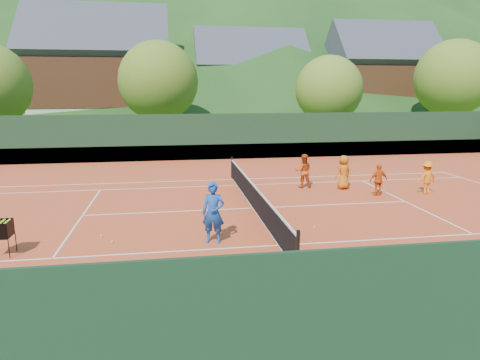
{
  "coord_description": "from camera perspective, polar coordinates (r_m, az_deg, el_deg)",
  "views": [
    {
      "loc": [
        -3.04,
        -15.81,
        4.58
      ],
      "look_at": [
        -0.53,
        0.0,
        1.16
      ],
      "focal_mm": 32.0,
      "sensor_mm": 36.0,
      "label": 1
    }
  ],
  "objects": [
    {
      "name": "ground",
      "position": [
        16.74,
        1.78,
        -3.83
      ],
      "size": [
        400.0,
        400.0,
        0.0
      ],
      "primitive_type": "plane",
      "color": "#2C4D18",
      "rests_on": "ground"
    },
    {
      "name": "clay_court",
      "position": [
        16.74,
        1.78,
        -3.8
      ],
      "size": [
        40.0,
        24.0,
        0.02
      ],
      "primitive_type": "cube",
      "color": "#BE401E",
      "rests_on": "ground"
    },
    {
      "name": "coach",
      "position": [
        12.85,
        -3.57,
        -4.37
      ],
      "size": [
        0.78,
        0.63,
        1.86
      ],
      "primitive_type": "imported",
      "rotation": [
        0.0,
        0.0,
        -0.31
      ],
      "color": "#17469A",
      "rests_on": "clay_court"
    },
    {
      "name": "student_a",
      "position": [
        20.26,
        8.45,
        1.21
      ],
      "size": [
        0.85,
        0.7,
        1.59
      ],
      "primitive_type": "imported",
      "rotation": [
        0.0,
        0.0,
        3.01
      ],
      "color": "#CB4812",
      "rests_on": "clay_court"
    },
    {
      "name": "student_b",
      "position": [
        19.4,
        17.99,
        -0.01
      ],
      "size": [
        0.86,
        0.42,
        1.41
      ],
      "primitive_type": "imported",
      "rotation": [
        0.0,
        0.0,
        3.24
      ],
      "color": "#E55714",
      "rests_on": "clay_court"
    },
    {
      "name": "student_c",
      "position": [
        20.32,
        13.65,
        1.01
      ],
      "size": [
        0.89,
        0.72,
        1.58
      ],
      "primitive_type": "imported",
      "rotation": [
        0.0,
        0.0,
        3.47
      ],
      "color": "#CD6212",
      "rests_on": "clay_court"
    },
    {
      "name": "student_d",
      "position": [
        20.54,
        23.63,
        0.3
      ],
      "size": [
        1.02,
        0.68,
        1.47
      ],
      "primitive_type": "imported",
      "rotation": [
        0.0,
        0.0,
        3.28
      ],
      "color": "orange",
      "rests_on": "clay_court"
    },
    {
      "name": "tennis_ball_0",
      "position": [
        11.33,
        0.04,
        -11.5
      ],
      "size": [
        0.07,
        0.07,
        0.07
      ],
      "primitive_type": "sphere",
      "color": "yellow",
      "rests_on": "clay_court"
    },
    {
      "name": "tennis_ball_2",
      "position": [
        9.31,
        12.85,
        -17.37
      ],
      "size": [
        0.07,
        0.07,
        0.07
      ],
      "primitive_type": "sphere",
      "color": "yellow",
      "rests_on": "clay_court"
    },
    {
      "name": "tennis_ball_3",
      "position": [
        10.14,
        -15.97,
        -14.96
      ],
      "size": [
        0.07,
        0.07,
        0.07
      ],
      "primitive_type": "sphere",
      "color": "yellow",
      "rests_on": "clay_court"
    },
    {
      "name": "tennis_ball_5",
      "position": [
        12.48,
        8.83,
        -9.36
      ],
      "size": [
        0.07,
        0.07,
        0.07
      ],
      "primitive_type": "sphere",
      "color": "yellow",
      "rests_on": "clay_court"
    },
    {
      "name": "tennis_ball_6",
      "position": [
        11.67,
        14.61,
        -11.18
      ],
      "size": [
        0.07,
        0.07,
        0.07
      ],
      "primitive_type": "sphere",
      "color": "yellow",
      "rests_on": "clay_court"
    },
    {
      "name": "tennis_ball_7",
      "position": [
        13.6,
        -16.68,
        -7.92
      ],
      "size": [
        0.07,
        0.07,
        0.07
      ],
      "primitive_type": "sphere",
      "color": "yellow",
      "rests_on": "clay_court"
    },
    {
      "name": "tennis_ball_9",
      "position": [
        12.8,
        16.63,
        -9.18
      ],
      "size": [
        0.07,
        0.07,
        0.07
      ],
      "primitive_type": "sphere",
      "color": "yellow",
      "rests_on": "clay_court"
    },
    {
      "name": "tennis_ball_10",
      "position": [
        8.21,
        -12.1,
        -21.68
      ],
      "size": [
        0.07,
        0.07,
        0.07
      ],
      "primitive_type": "sphere",
      "color": "yellow",
      "rests_on": "clay_court"
    },
    {
      "name": "tennis_ball_12",
      "position": [
        11.04,
        21.06,
        -13.0
      ],
      "size": [
        0.07,
        0.07,
        0.07
      ],
      "primitive_type": "sphere",
      "color": "yellow",
      "rests_on": "clay_court"
    },
    {
      "name": "tennis_ball_13",
      "position": [
        9.15,
        5.39,
        -17.64
      ],
      "size": [
        0.07,
        0.07,
        0.07
      ],
      "primitive_type": "sphere",
      "color": "yellow",
      "rests_on": "clay_court"
    },
    {
      "name": "tennis_ball_14",
      "position": [
        10.53,
        -26.45,
        -14.75
      ],
      "size": [
        0.07,
        0.07,
        0.07
      ],
      "primitive_type": "sphere",
      "color": "yellow",
      "rests_on": "clay_court"
    },
    {
      "name": "tennis_ball_15",
      "position": [
        14.59,
        9.91,
        -6.2
      ],
      "size": [
        0.07,
        0.07,
        0.07
      ],
      "primitive_type": "sphere",
      "color": "yellow",
      "rests_on": "clay_court"
    },
    {
      "name": "tennis_ball_16",
      "position": [
        8.39,
        -9.13,
        -20.73
      ],
      "size": [
        0.07,
        0.07,
        0.07
      ],
      "primitive_type": "sphere",
      "color": "yellow",
      "rests_on": "clay_court"
    },
    {
      "name": "tennis_ball_17",
      "position": [
        8.58,
        -6.79,
        -19.85
      ],
      "size": [
        0.07,
        0.07,
        0.07
      ],
      "primitive_type": "sphere",
      "color": "yellow",
      "rests_on": "clay_court"
    },
    {
      "name": "tennis_ball_19",
      "position": [
        11.39,
        -18.15,
        -12.0
      ],
      "size": [
        0.07,
        0.07,
        0.07
      ],
      "primitive_type": "sphere",
      "color": "yellow",
      "rests_on": "clay_court"
    },
    {
      "name": "tennis_ball_20",
      "position": [
        10.06,
        -16.86,
        -15.22
      ],
      "size": [
        0.07,
        0.07,
        0.07
      ],
      "primitive_type": "sphere",
      "color": "yellow",
      "rests_on": "clay_court"
    },
    {
      "name": "tennis_ball_21",
      "position": [
        14.23,
        -18.0,
        -7.11
      ],
      "size": [
        0.07,
        0.07,
        0.07
      ],
      "primitive_type": "sphere",
      "color": "yellow",
      "rests_on": "clay_court"
    },
    {
      "name": "court_lines",
      "position": [
        16.74,
        1.78,
        -3.76
      ],
      "size": [
        23.83,
        11.03,
        0.0
      ],
      "color": "white",
      "rests_on": "clay_court"
    },
    {
      "name": "tennis_net",
      "position": [
        16.61,
        1.8,
        -2.11
      ],
      "size": [
        0.1,
        12.07,
        1.1
      ],
      "color": "black",
      "rests_on": "clay_court"
    },
    {
      "name": "perimeter_fence",
      "position": [
        16.44,
        1.81,
        0.42
      ],
      "size": [
        40.4,
        24.24,
        3.0
      ],
      "color": "black",
      "rests_on": "clay_court"
    },
    {
      "name": "ball_hopper",
      "position": [
        13.61,
        -29.35,
        -5.82
      ],
      "size": [
        0.57,
        0.57,
        1.0
      ],
      "color": "black",
      "rests_on": "clay_court"
    },
    {
      "name": "chalet_left",
      "position": [
        46.35,
        -18.13,
        12.79
      ],
      "size": [
        13.8,
        9.93,
        12.92
      ],
      "color": "beige",
      "rests_on": "ground"
    },
    {
      "name": "chalet_mid",
      "position": [
        50.63,
        1.29,
        12.51
      ],
      "size": [
        12.65,
        8.82,
        11.45
      ],
      "color": "beige",
      "rests_on": "ground"
    },
    {
      "name": "chalet_right",
      "position": [
        51.29,
        18.09,
        12.22
      ],
      "size": [
        11.5,
        8.82,
        11.91
      ],
      "color": "beige",
      "rests_on": "ground"
    },
    {
      "name": "tree_b",
      "position": [
        35.83,
        -10.84,
        12.82
      ],
      "size": [
        6.4,
        6.4,
        8.4
      ],
      "color": "#3F2A19",
      "rests_on": "ground"
    },
    {
      "name": "tree_c",
      "position": [
        37.18,
        11.76,
        11.75
      ],
      "size": [
        5.6,
        5.6,
        7.35
      ],
      "color": "#42291A",
      "rests_on": "ground"
    },
    {
      "name": "tree_d",
      "position": [
        43.71,
        26.55,
        12.04
      ],
      "size": [
        6.8,
        6.8,
        8.93
      ],
      "color": "#3D2918",
      "rests_on": "ground"
    }
  ]
}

